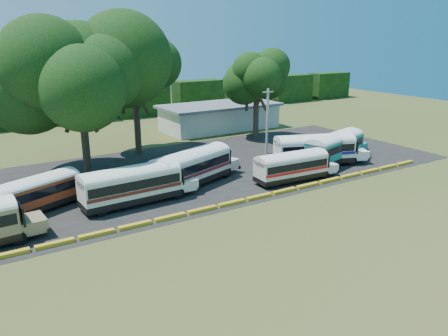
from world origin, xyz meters
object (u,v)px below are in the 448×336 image
bus_teal (336,146)px  tree_west (79,70)px  bus_red (37,191)px  bus_white_red (293,165)px  bus_cream_west (133,183)px

bus_teal → tree_west: size_ratio=0.72×
bus_red → bus_white_red: bus_white_red is taller
bus_red → bus_teal: (32.28, -2.74, 0.32)m
bus_teal → tree_west: bearing=142.7°
bus_red → tree_west: bearing=26.6°
bus_cream_west → tree_west: size_ratio=0.68×
bus_cream_west → bus_teal: bus_teal is taller
bus_red → bus_teal: 32.40m
bus_red → bus_cream_west: bus_cream_west is taller
bus_red → bus_cream_west: 7.96m
bus_white_red → bus_teal: (8.71, 2.57, 0.33)m
bus_red → bus_teal: bearing=-28.3°
bus_red → bus_teal: size_ratio=0.84×
bus_cream_west → bus_white_red: (16.13, -2.50, -0.23)m
bus_white_red → tree_west: (-17.35, 12.75, 9.34)m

